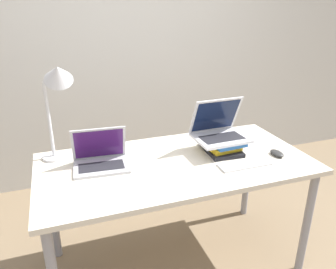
{
  "coord_description": "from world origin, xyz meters",
  "views": [
    {
      "loc": [
        -0.63,
        -1.23,
        1.65
      ],
      "look_at": [
        -0.05,
        0.4,
        0.95
      ],
      "focal_mm": 35.0,
      "sensor_mm": 36.0,
      "label": 1
    }
  ],
  "objects": [
    {
      "name": "wall_back",
      "position": [
        0.0,
        1.78,
        1.35
      ],
      "size": [
        8.0,
        0.05,
        2.7
      ],
      "color": "silver",
      "rests_on": "ground_plane"
    },
    {
      "name": "desk",
      "position": [
        0.0,
        0.4,
        0.69
      ],
      "size": [
        1.61,
        0.8,
        0.77
      ],
      "color": "beige",
      "rests_on": "ground_plane"
    },
    {
      "name": "laptop_left",
      "position": [
        -0.43,
        0.49,
        0.81
      ],
      "size": [
        0.33,
        0.25,
        0.23
      ],
      "color": "#B2B2B7",
      "rests_on": "desk"
    },
    {
      "name": "book_stack",
      "position": [
        0.33,
        0.44,
        0.81
      ],
      "size": [
        0.23,
        0.29,
        0.09
      ],
      "color": "black",
      "rests_on": "desk"
    },
    {
      "name": "laptop_on_books",
      "position": [
        0.31,
        0.46,
        0.9
      ],
      "size": [
        0.33,
        0.27,
        0.25
      ],
      "color": "silver",
      "rests_on": "book_stack"
    },
    {
      "name": "wireless_keyboard",
      "position": [
        0.36,
        0.22,
        0.77
      ],
      "size": [
        0.31,
        0.11,
        0.01
      ],
      "color": "silver",
      "rests_on": "desk"
    },
    {
      "name": "mouse",
      "position": [
        0.62,
        0.27,
        0.78
      ],
      "size": [
        0.06,
        0.11,
        0.03
      ],
      "color": "#2D2D2D",
      "rests_on": "desk"
    },
    {
      "name": "desk_lamp",
      "position": [
        -0.61,
        0.66,
        1.22
      ],
      "size": [
        0.23,
        0.2,
        0.61
      ],
      "color": "silver",
      "rests_on": "desk"
    }
  ]
}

